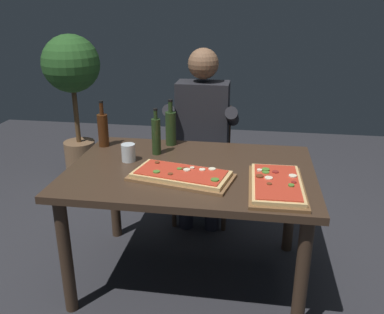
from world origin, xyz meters
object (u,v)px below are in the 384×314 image
Objects in this scene: vinegar_bottle_green at (171,127)px; oil_bottle_amber at (103,129)px; pizza_rectangular_left at (276,185)px; potted_plant_corner at (73,85)px; seated_diner at (202,130)px; wine_bottle_dark at (156,136)px; tumbler_near_camera at (128,154)px; pizza_rectangular_front at (181,175)px; diner_chair at (204,157)px; dining_table at (191,183)px.

oil_bottle_amber is at bearing -167.68° from vinegar_bottle_green.
potted_plant_corner is at bearing 139.13° from pizza_rectangular_left.
pizza_rectangular_left is 1.06m from seated_diner.
wine_bottle_dark is 2.78× the size of tumbler_near_camera.
oil_bottle_amber is 0.99× the size of vinegar_bottle_green.
diner_chair reaches higher than pizza_rectangular_front.
seated_diner reaches higher than diner_chair.
pizza_rectangular_left is at bearing -40.87° from potted_plant_corner.
vinegar_bottle_green is 0.22× the size of potted_plant_corner.
oil_bottle_amber is at bearing 135.37° from tumbler_near_camera.
seated_diner is (0.59, 0.44, -0.11)m from oil_bottle_amber.
tumbler_near_camera is 0.77m from seated_diner.
pizza_rectangular_left is (0.48, -0.20, 0.12)m from dining_table.
dining_table is 1.61× the size of diner_chair.
pizza_rectangular_left is 0.60× the size of diner_chair.
oil_bottle_amber is 0.22× the size of potted_plant_corner.
potted_plant_corner reaches higher than pizza_rectangular_left.
dining_table is at bearing -45.92° from potted_plant_corner.
wine_bottle_dark is 0.21m from tumbler_near_camera.
tumbler_near_camera is at bearing -117.50° from seated_diner.
pizza_rectangular_front is (-0.03, -0.15, 0.12)m from dining_table.
diner_chair reaches higher than pizza_rectangular_left.
vinegar_bottle_green reaches higher than pizza_rectangular_front.
wine_bottle_dark is (-0.22, 0.35, 0.10)m from pizza_rectangular_front.
diner_chair is 0.63× the size of potted_plant_corner.
diner_chair is at bearing 92.13° from dining_table.
vinegar_bottle_green reaches higher than wine_bottle_dark.
potted_plant_corner is (-1.08, 0.93, 0.07)m from vinegar_bottle_green.
dining_table is 0.53m from pizza_rectangular_left.
pizza_rectangular_left is 0.90m from tumbler_near_camera.
pizza_rectangular_front is at bearing -89.66° from seated_diner.
pizza_rectangular_front is 5.63× the size of tumbler_near_camera.
vinegar_bottle_green is 0.35× the size of diner_chair.
potted_plant_corner reaches higher than vinegar_bottle_green.
tumbler_near_camera is at bearing -54.74° from potted_plant_corner.
seated_diner reaches higher than oil_bottle_amber.
pizza_rectangular_front is 2.03× the size of wine_bottle_dark.
seated_diner reaches higher than wine_bottle_dark.
oil_bottle_amber is at bearing -136.56° from diner_chair.
oil_bottle_amber is 0.44m from vinegar_bottle_green.
seated_diner is (0.16, 0.35, -0.12)m from vinegar_bottle_green.
potted_plant_corner is (-1.24, 0.46, 0.45)m from diner_chair.
seated_diner reaches higher than pizza_rectangular_left.
seated_diner is (-0.01, 0.89, -0.02)m from pizza_rectangular_front.
seated_diner is at bearing 118.51° from pizza_rectangular_left.
tumbler_near_camera is 0.08× the size of seated_diner.
pizza_rectangular_left is 1.20m from diner_chair.
dining_table is 0.19m from pizza_rectangular_front.
dining_table is 4.58× the size of vinegar_bottle_green.
dining_table is 0.48m from vinegar_bottle_green.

